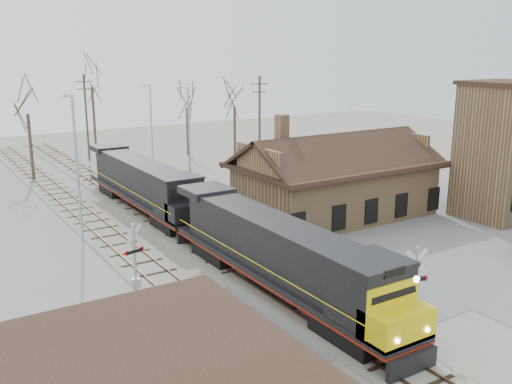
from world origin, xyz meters
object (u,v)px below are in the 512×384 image
signal_tower (504,152)px  locomotive_trailing (145,185)px  locomotive_lead (284,258)px  depot (335,185)px

signal_tower → locomotive_trailing: (-22.39, 15.72, -2.90)m
signal_tower → locomotive_trailing: bearing=144.9°
locomotive_lead → locomotive_trailing: (0.00, 19.00, -0.00)m
locomotive_lead → locomotive_trailing: 19.00m
signal_tower → locomotive_lead: size_ratio=0.55×
depot → signal_tower: (10.40, -7.00, 2.67)m
depot → locomotive_lead: bearing=-139.4°
signal_tower → locomotive_trailing: 27.51m
signal_tower → locomotive_trailing: signal_tower is taller
depot → signal_tower: bearing=-34.0°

